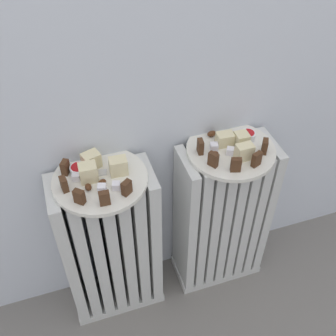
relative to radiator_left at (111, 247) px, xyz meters
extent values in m
cube|color=silver|center=(0.00, 0.00, -0.27)|extent=(0.30, 0.15, 0.03)
cube|color=silver|center=(-0.13, 0.00, 0.02)|extent=(0.03, 0.15, 0.55)
cube|color=silver|center=(-0.09, 0.00, 0.02)|extent=(0.03, 0.15, 0.55)
cube|color=silver|center=(-0.04, 0.00, 0.02)|extent=(0.03, 0.15, 0.55)
cube|color=silver|center=(0.00, 0.00, 0.02)|extent=(0.03, 0.15, 0.55)
cube|color=silver|center=(0.04, 0.00, 0.02)|extent=(0.03, 0.15, 0.55)
cube|color=silver|center=(0.09, 0.00, 0.02)|extent=(0.03, 0.15, 0.55)
cube|color=silver|center=(0.13, 0.00, 0.02)|extent=(0.03, 0.15, 0.55)
cube|color=silver|center=(0.37, 0.00, -0.27)|extent=(0.30, 0.15, 0.03)
cube|color=silver|center=(0.24, 0.00, 0.02)|extent=(0.03, 0.15, 0.55)
cube|color=silver|center=(0.28, 0.00, 0.02)|extent=(0.03, 0.15, 0.55)
cube|color=silver|center=(0.32, 0.00, 0.02)|extent=(0.03, 0.15, 0.55)
cube|color=silver|center=(0.36, 0.00, 0.02)|extent=(0.03, 0.15, 0.55)
cube|color=silver|center=(0.39, 0.00, 0.02)|extent=(0.03, 0.15, 0.55)
cube|color=silver|center=(0.43, 0.00, 0.02)|extent=(0.03, 0.15, 0.55)
cube|color=silver|center=(0.47, 0.00, 0.02)|extent=(0.03, 0.15, 0.55)
cube|color=silver|center=(0.51, 0.00, 0.02)|extent=(0.03, 0.15, 0.55)
cylinder|color=silver|center=(0.00, 0.00, 0.30)|extent=(0.25, 0.25, 0.01)
cylinder|color=silver|center=(0.37, 0.00, 0.30)|extent=(0.25, 0.25, 0.01)
cube|color=#472B19|center=(-0.08, 0.05, 0.33)|extent=(0.03, 0.03, 0.04)
cube|color=#472B19|center=(-0.09, -0.01, 0.33)|extent=(0.02, 0.03, 0.04)
cube|color=#472B19|center=(-0.06, -0.07, 0.33)|extent=(0.03, 0.03, 0.04)
cube|color=#472B19|center=(-0.01, -0.09, 0.33)|extent=(0.03, 0.02, 0.04)
cube|color=#472B19|center=(0.05, -0.08, 0.33)|extent=(0.03, 0.03, 0.04)
cube|color=beige|center=(-0.01, 0.05, 0.33)|extent=(0.05, 0.05, 0.04)
cube|color=beige|center=(0.05, 0.00, 0.33)|extent=(0.05, 0.04, 0.05)
cube|color=beige|center=(-0.03, 0.00, 0.33)|extent=(0.05, 0.04, 0.05)
cube|color=white|center=(0.00, -0.05, 0.32)|extent=(0.03, 0.03, 0.02)
cube|color=white|center=(-0.06, 0.01, 0.32)|extent=(0.02, 0.02, 0.02)
cube|color=white|center=(0.03, -0.05, 0.32)|extent=(0.02, 0.02, 0.02)
ellipsoid|color=#4C2814|center=(0.00, -0.03, 0.31)|extent=(0.03, 0.03, 0.01)
ellipsoid|color=#4C2814|center=(-0.04, -0.03, 0.31)|extent=(0.02, 0.02, 0.02)
cylinder|color=white|center=(-0.05, 0.04, 0.32)|extent=(0.05, 0.05, 0.02)
cylinder|color=#B21419|center=(-0.05, 0.04, 0.32)|extent=(0.04, 0.04, 0.01)
cube|color=#472B19|center=(0.29, 0.01, 0.33)|extent=(0.02, 0.03, 0.04)
cube|color=#472B19|center=(0.30, -0.05, 0.33)|extent=(0.03, 0.03, 0.04)
cube|color=#472B19|center=(0.35, -0.09, 0.33)|extent=(0.03, 0.02, 0.04)
cube|color=#472B19|center=(0.41, -0.08, 0.33)|extent=(0.03, 0.02, 0.04)
cube|color=#472B19|center=(0.45, -0.04, 0.33)|extent=(0.03, 0.03, 0.04)
cube|color=beige|center=(0.36, 0.02, 0.33)|extent=(0.05, 0.04, 0.04)
cube|color=beige|center=(0.39, -0.05, 0.33)|extent=(0.05, 0.03, 0.05)
cube|color=beige|center=(0.41, 0.00, 0.33)|extent=(0.04, 0.04, 0.04)
cube|color=white|center=(0.36, -0.02, 0.32)|extent=(0.03, 0.03, 0.02)
cube|color=white|center=(0.33, 0.01, 0.32)|extent=(0.03, 0.03, 0.02)
ellipsoid|color=#4C2814|center=(0.32, -0.01, 0.31)|extent=(0.03, 0.02, 0.02)
ellipsoid|color=#4C2814|center=(0.41, 0.05, 0.31)|extent=(0.03, 0.03, 0.02)
ellipsoid|color=#4C2814|center=(0.34, 0.07, 0.31)|extent=(0.03, 0.02, 0.02)
cylinder|color=white|center=(0.44, 0.02, 0.32)|extent=(0.04, 0.04, 0.02)
cylinder|color=#B21419|center=(0.44, 0.02, 0.32)|extent=(0.04, 0.04, 0.01)
cube|color=silver|center=(0.00, -0.04, 0.31)|extent=(0.02, 0.07, 0.00)
cube|color=silver|center=(0.01, 0.02, 0.31)|extent=(0.02, 0.03, 0.00)
camera|label=1|loc=(-0.07, -0.78, 1.07)|focal=44.17mm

